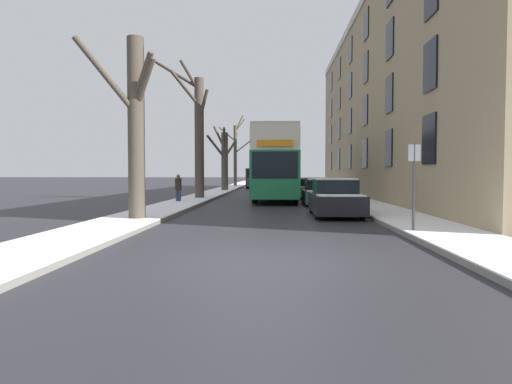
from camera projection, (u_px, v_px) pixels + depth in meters
The scene contains 15 objects.
ground_plane at pixel (264, 261), 8.68m from camera, with size 320.00×320.00×0.00m, color #28282D.
sidewalk_left at pixel (240, 185), 61.78m from camera, with size 2.19×130.00×0.16m.
sidewalk_right at pixel (309, 185), 61.37m from camera, with size 2.19×130.00×0.16m.
terrace_facade_right at pixel (424, 101), 30.98m from camera, with size 9.10×40.60×13.18m.
bare_tree_left_0 at pixel (135, 125), 15.22m from camera, with size 2.54×1.70×6.20m.
bare_tree_left_1 at pixel (198, 132), 27.95m from camera, with size 3.55×1.83×8.65m.
bare_tree_left_2 at pixel (224, 158), 40.48m from camera, with size 2.25×3.76×5.88m.
bare_tree_left_3 at pixel (235, 153), 54.08m from camera, with size 4.20×1.55×8.50m.
double_decker_bus at pixel (275, 161), 28.43m from camera, with size 2.59×11.52×4.27m.
parked_car_0 at pixel (335, 199), 17.75m from camera, with size 1.81×4.29×1.47m.
parked_car_1 at pixel (320, 193), 23.73m from camera, with size 1.71×4.14×1.39m.
parked_car_2 at pixel (311, 189), 29.91m from camera, with size 1.85×3.97×1.34m.
oncoming_van at pixel (256, 177), 49.77m from camera, with size 2.04×5.41×2.15m.
pedestrian_left_sidewalk at pixel (178, 188), 24.58m from camera, with size 0.35×0.35×1.60m.
street_sign_post at pixel (414, 183), 12.16m from camera, with size 0.32×0.07×2.47m.
Camera 1 is at (0.23, -8.61, 1.69)m, focal length 32.00 mm.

